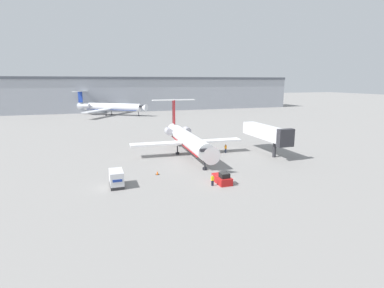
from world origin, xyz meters
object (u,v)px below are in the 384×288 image
(airplane_main, at_px, (188,139))
(airplane_parked_far_left, at_px, (110,107))
(luggage_cart, at_px, (116,179))
(jet_bridge, at_px, (267,133))
(worker_near_tug, at_px, (212,180))
(traffic_cone_left, at_px, (157,173))
(worker_by_wing, at_px, (226,148))
(pushback_tug, at_px, (222,179))

(airplane_main, relative_size, airplane_parked_far_left, 0.90)
(luggage_cart, height_order, jet_bridge, jet_bridge)
(luggage_cart, height_order, worker_near_tug, luggage_cart)
(worker_near_tug, bearing_deg, airplane_main, 82.95)
(traffic_cone_left, xyz_separation_m, airplane_parked_far_left, (-1.24, 92.40, 3.38))
(traffic_cone_left, relative_size, airplane_parked_far_left, 0.02)
(airplane_parked_far_left, distance_m, jet_bridge, 89.25)
(worker_near_tug, distance_m, airplane_parked_far_left, 100.50)
(luggage_cart, bearing_deg, airplane_parked_far_left, 86.71)
(worker_near_tug, xyz_separation_m, airplane_parked_far_left, (-7.73, 100.16, 2.81))
(worker_near_tug, xyz_separation_m, traffic_cone_left, (-6.49, 7.76, -0.56))
(airplane_main, distance_m, airplane_parked_far_left, 81.71)
(jet_bridge, bearing_deg, worker_by_wing, 157.41)
(luggage_cart, xyz_separation_m, airplane_parked_far_left, (5.52, 96.06, 2.47))
(airplane_main, relative_size, jet_bridge, 1.94)
(airplane_parked_far_left, height_order, jet_bridge, airplane_parked_far_left)
(pushback_tug, relative_size, airplane_parked_far_left, 0.12)
(pushback_tug, xyz_separation_m, luggage_cart, (-15.08, 3.45, 0.54))
(airplane_main, height_order, worker_near_tug, airplane_main)
(airplane_main, xyz_separation_m, airplane_parked_far_left, (-10.09, 81.08, 0.33))
(airplane_main, height_order, pushback_tug, airplane_main)
(pushback_tug, height_order, worker_by_wing, worker_by_wing)
(worker_near_tug, distance_m, traffic_cone_left, 10.13)
(worker_near_tug, bearing_deg, traffic_cone_left, 129.90)
(traffic_cone_left, distance_m, jet_bridge, 26.02)
(worker_near_tug, height_order, airplane_parked_far_left, airplane_parked_far_left)
(worker_by_wing, bearing_deg, pushback_tug, -116.50)
(worker_by_wing, height_order, airplane_parked_far_left, airplane_parked_far_left)
(airplane_parked_far_left, bearing_deg, jet_bridge, -73.10)
(worker_by_wing, xyz_separation_m, traffic_cone_left, (-16.96, -10.24, -0.71))
(worker_by_wing, distance_m, jet_bridge, 9.07)
(worker_near_tug, bearing_deg, jet_bridge, 39.04)
(worker_near_tug, bearing_deg, pushback_tug, 19.60)
(airplane_parked_far_left, bearing_deg, luggage_cart, -93.29)
(airplane_main, xyz_separation_m, worker_by_wing, (8.12, -1.08, -2.33))
(pushback_tug, height_order, jet_bridge, jet_bridge)
(airplane_main, bearing_deg, worker_near_tug, -97.05)
(worker_near_tug, bearing_deg, worker_by_wing, 59.79)
(airplane_main, height_order, jet_bridge, airplane_main)
(airplane_main, xyz_separation_m, traffic_cone_left, (-8.84, -11.32, -3.05))
(pushback_tug, bearing_deg, airplane_main, 88.35)
(worker_by_wing, xyz_separation_m, airplane_parked_far_left, (-18.21, 82.17, 2.66))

